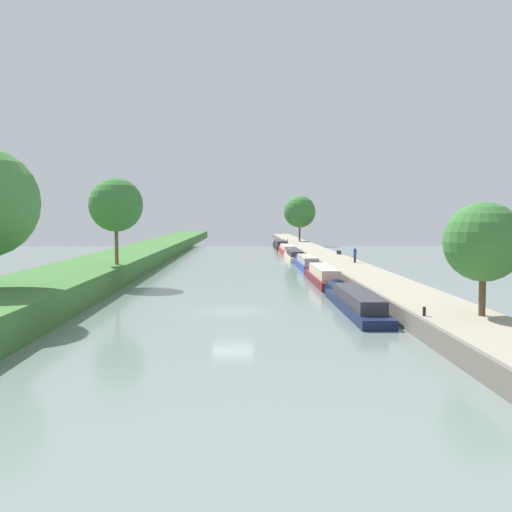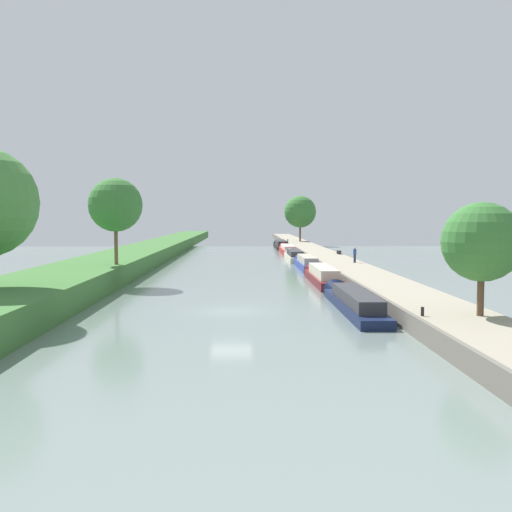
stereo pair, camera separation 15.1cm
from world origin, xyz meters
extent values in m
plane|color=slate|center=(0.00, 0.00, 0.00)|extent=(160.00, 160.00, 0.00)
cube|color=#3D7033|center=(-12.65, 0.00, 0.89)|extent=(6.89, 260.00, 1.78)
cube|color=#9E937F|center=(11.42, 0.00, 0.48)|extent=(4.42, 260.00, 0.97)
cube|color=#6B665B|center=(9.08, 0.00, 0.51)|extent=(0.25, 260.00, 1.02)
cube|color=#141E42|center=(7.60, 0.07, 0.28)|extent=(1.85, 13.31, 0.55)
cube|color=#333338|center=(7.60, -0.60, 0.93)|extent=(1.52, 9.32, 0.76)
cone|color=#141E42|center=(7.60, 7.28, 0.28)|extent=(1.76, 1.11, 1.76)
cube|color=maroon|center=(7.65, 15.16, 0.35)|extent=(1.87, 12.47, 0.69)
cube|color=beige|center=(7.65, 14.53, 1.11)|extent=(1.53, 8.73, 0.84)
cone|color=maroon|center=(7.65, 21.95, 0.35)|extent=(1.77, 1.12, 1.77)
cube|color=#283D93|center=(7.82, 29.55, 0.37)|extent=(1.81, 11.62, 0.75)
cube|color=#B2A893|center=(7.82, 28.97, 1.12)|extent=(1.48, 8.14, 0.74)
cone|color=#283D93|center=(7.82, 35.91, 0.37)|extent=(1.72, 1.08, 1.72)
cube|color=beige|center=(7.56, 42.63, 0.34)|extent=(1.94, 11.36, 0.67)
cube|color=#333338|center=(7.56, 42.06, 1.03)|extent=(1.59, 7.95, 0.71)
cone|color=beige|center=(7.56, 48.89, 0.34)|extent=(1.84, 1.17, 1.84)
cube|color=maroon|center=(7.75, 57.41, 0.38)|extent=(2.01, 13.73, 0.75)
cube|color=silver|center=(7.75, 56.72, 1.06)|extent=(1.65, 9.61, 0.61)
cone|color=maroon|center=(7.75, 64.88, 0.38)|extent=(1.91, 1.21, 1.91)
cube|color=black|center=(7.69, 72.52, 0.31)|extent=(2.14, 14.37, 0.62)
cube|color=#333338|center=(7.69, 71.80, 1.06)|extent=(1.76, 10.06, 0.86)
cone|color=black|center=(7.69, 80.35, 0.31)|extent=(2.04, 1.29, 2.04)
cylinder|color=brown|center=(12.37, -7.56, 2.25)|extent=(0.33, 0.33, 2.57)
sphere|color=#387533|center=(12.37, -7.56, 4.61)|extent=(3.90, 3.90, 3.90)
cylinder|color=brown|center=(12.07, 81.42, 3.02)|extent=(0.36, 0.36, 4.11)
sphere|color=#387533|center=(12.07, 81.42, 6.83)|extent=(6.36, 6.36, 6.36)
cylinder|color=brown|center=(-10.07, 14.09, 3.68)|extent=(0.31, 0.31, 3.80)
sphere|color=#387533|center=(-10.07, 14.09, 6.83)|extent=(4.54, 4.54, 4.54)
cylinder|color=#282D42|center=(12.54, 25.97, 1.38)|extent=(0.26, 0.26, 0.82)
cylinder|color=#28428E|center=(12.54, 25.97, 2.10)|extent=(0.34, 0.34, 0.62)
sphere|color=tan|center=(12.54, 25.97, 2.52)|extent=(0.22, 0.22, 0.22)
cylinder|color=black|center=(9.51, -7.58, 1.19)|extent=(0.16, 0.16, 0.45)
cylinder|color=black|center=(9.51, 79.95, 1.19)|extent=(0.16, 0.16, 0.45)
cube|color=#333338|center=(13.18, 39.63, 1.17)|extent=(0.40, 0.08, 0.41)
cube|color=#333338|center=(13.18, 40.83, 1.17)|extent=(0.40, 0.08, 0.41)
cube|color=#38383D|center=(13.18, 40.23, 1.41)|extent=(0.44, 1.50, 0.06)
camera|label=1|loc=(0.59, -35.94, 5.83)|focal=41.28mm
camera|label=2|loc=(0.74, -35.94, 5.83)|focal=41.28mm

